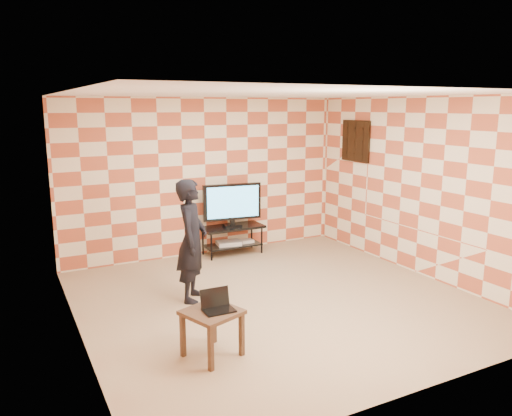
# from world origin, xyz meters

# --- Properties ---
(floor) EXTENTS (5.00, 5.00, 0.00)m
(floor) POSITION_xyz_m (0.00, 0.00, 0.00)
(floor) COLOR #9E846B
(floor) RESTS_ON ground
(wall_back) EXTENTS (5.00, 0.02, 2.70)m
(wall_back) POSITION_xyz_m (0.00, 2.50, 1.35)
(wall_back) COLOR beige
(wall_back) RESTS_ON ground
(wall_front) EXTENTS (5.00, 0.02, 2.70)m
(wall_front) POSITION_xyz_m (0.00, -2.50, 1.35)
(wall_front) COLOR beige
(wall_front) RESTS_ON ground
(wall_left) EXTENTS (0.02, 5.00, 2.70)m
(wall_left) POSITION_xyz_m (-2.50, 0.00, 1.35)
(wall_left) COLOR beige
(wall_left) RESTS_ON ground
(wall_right) EXTENTS (0.02, 5.00, 2.70)m
(wall_right) POSITION_xyz_m (2.50, 0.00, 1.35)
(wall_right) COLOR beige
(wall_right) RESTS_ON ground
(ceiling) EXTENTS (5.00, 5.00, 0.02)m
(ceiling) POSITION_xyz_m (0.00, 0.00, 2.70)
(ceiling) COLOR white
(ceiling) RESTS_ON wall_back
(wall_art) EXTENTS (0.04, 0.72, 0.72)m
(wall_art) POSITION_xyz_m (2.47, 1.55, 1.95)
(wall_art) COLOR black
(wall_art) RESTS_ON wall_right
(tv_stand) EXTENTS (1.09, 0.49, 0.50)m
(tv_stand) POSITION_xyz_m (0.37, 2.21, 0.37)
(tv_stand) COLOR black
(tv_stand) RESTS_ON floor
(tv) EXTENTS (1.03, 0.23, 0.75)m
(tv) POSITION_xyz_m (0.37, 2.21, 0.91)
(tv) COLOR black
(tv) RESTS_ON tv_stand
(dvd_player) EXTENTS (0.45, 0.35, 0.07)m
(dvd_player) POSITION_xyz_m (0.29, 2.20, 0.21)
(dvd_player) COLOR silver
(dvd_player) RESTS_ON tv_stand
(game_console) EXTENTS (0.23, 0.17, 0.05)m
(game_console) POSITION_xyz_m (0.64, 2.20, 0.20)
(game_console) COLOR silver
(game_console) RESTS_ON tv_stand
(side_table) EXTENTS (0.66, 0.66, 0.50)m
(side_table) POSITION_xyz_m (-1.35, -1.02, 0.41)
(side_table) COLOR #311F13
(side_table) RESTS_ON floor
(laptop) EXTENTS (0.32, 0.25, 0.21)m
(laptop) POSITION_xyz_m (-1.29, -1.02, 0.55)
(laptop) COLOR black
(laptop) RESTS_ON side_table
(person) EXTENTS (0.65, 0.71, 1.63)m
(person) POSITION_xyz_m (-0.98, 0.54, 0.82)
(person) COLOR black
(person) RESTS_ON floor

